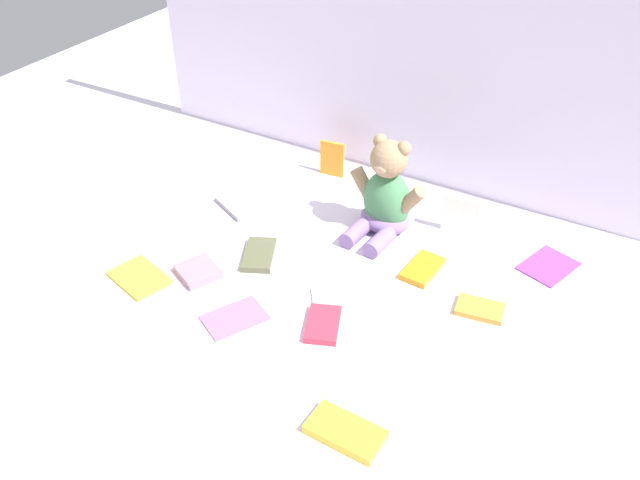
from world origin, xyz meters
The scene contains 16 objects.
ground_plane centered at (0.00, 0.00, 0.00)m, with size 3.20×3.20×0.00m, color silver.
backdrop_drape centered at (0.00, 0.43, 0.37)m, with size 1.63×0.03×0.74m, color silver.
teddy_bear centered at (0.07, 0.14, 0.10)m, with size 0.21×0.19×0.26m.
book_case_0 centered at (-0.31, 0.04, 0.01)m, with size 0.08×0.13×0.01m, color gray.
book_case_1 centered at (0.12, -0.25, 0.01)m, with size 0.07×0.11×0.02m, color #D12E44.
book_case_2 centered at (0.48, 0.20, 0.00)m, with size 0.10×0.13×0.01m, color #8F3B91.
book_case_3 centered at (0.23, 0.03, 0.01)m, with size 0.07×0.12×0.02m, color orange.
book_case_4 centered at (-0.33, -0.32, 0.01)m, with size 0.10×0.13×0.01m, color yellow.
book_case_5 centered at (0.25, 0.22, 0.05)m, with size 0.09×0.02×0.10m, color white.
book_case_6 centered at (0.29, -0.47, 0.01)m, with size 0.07×0.14×0.02m, color yellow.
book_case_7 centered at (0.10, -0.15, 0.00)m, with size 0.07×0.12×0.01m, color gray.
book_case_8 centered at (0.39, -0.04, 0.01)m, with size 0.07×0.10×0.01m, color gold.
book_case_9 centered at (-0.06, -0.32, 0.00)m, with size 0.09×0.13×0.01m, color #B06794.
book_case_10 centered at (-0.23, -0.24, 0.01)m, with size 0.09×0.09×0.02m, color #AD778B.
book_case_11 centered at (-0.17, 0.31, 0.05)m, with size 0.07×0.01×0.10m, color orange.
book_case_12 centered at (-0.14, -0.12, 0.01)m, with size 0.07×0.12×0.02m, color brown.
Camera 1 is at (0.63, -1.16, 1.00)m, focal length 37.63 mm.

